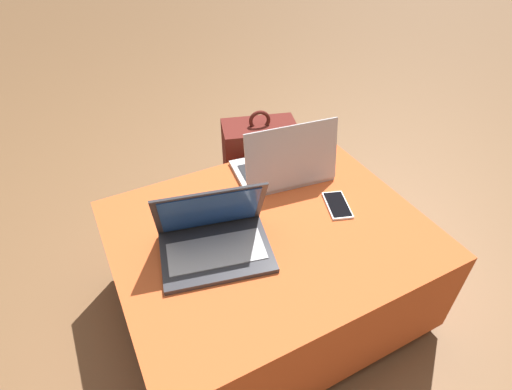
% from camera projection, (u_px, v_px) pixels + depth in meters
% --- Properties ---
extents(ground_plane, '(14.00, 14.00, 0.00)m').
position_uv_depth(ground_plane, '(267.00, 302.00, 1.56)').
color(ground_plane, brown).
extents(ottoman, '(1.00, 0.80, 0.41)m').
position_uv_depth(ottoman, '(268.00, 268.00, 1.43)').
color(ottoman, maroon).
rests_on(ottoman, ground_plane).
extents(laptop_near, '(0.38, 0.31, 0.23)m').
position_uv_depth(laptop_near, '(214.00, 237.00, 1.21)').
color(laptop_near, '#333338').
rests_on(laptop_near, ottoman).
extents(laptop_far, '(0.37, 0.28, 0.25)m').
position_uv_depth(laptop_far, '(284.00, 166.00, 1.49)').
color(laptop_far, '#B7B7BC').
rests_on(laptop_far, ottoman).
extents(cell_phone, '(0.12, 0.16, 0.01)m').
position_uv_depth(cell_phone, '(337.00, 205.00, 1.39)').
color(cell_phone, white).
rests_on(cell_phone, ottoman).
extents(backpack, '(0.36, 0.30, 0.54)m').
position_uv_depth(backpack, '(259.00, 170.00, 1.86)').
color(backpack, '#5B1E19').
rests_on(backpack, ground_plane).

